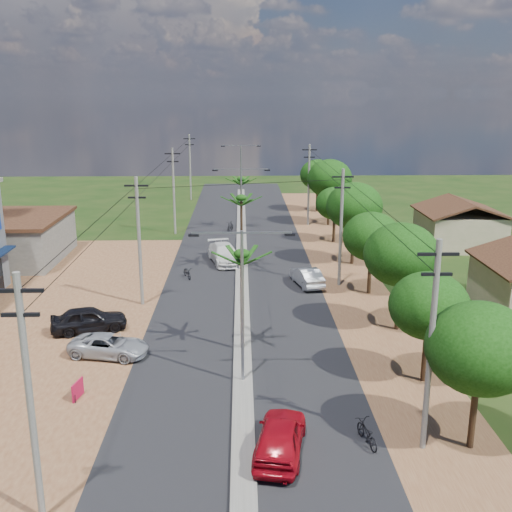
# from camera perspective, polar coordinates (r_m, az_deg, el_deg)

# --- Properties ---
(ground) EXTENTS (160.00, 160.00, 0.00)m
(ground) POSITION_cam_1_polar(r_m,az_deg,el_deg) (31.33, -1.27, -12.00)
(ground) COLOR black
(ground) RESTS_ON ground
(road) EXTENTS (12.00, 110.00, 0.04)m
(road) POSITION_cam_1_polar(r_m,az_deg,el_deg) (45.19, -1.35, -3.25)
(road) COLOR black
(road) RESTS_ON ground
(median) EXTENTS (1.00, 90.00, 0.18)m
(median) POSITION_cam_1_polar(r_m,az_deg,el_deg) (48.02, -1.36, -2.04)
(median) COLOR #605E56
(median) RESTS_ON ground
(dirt_lot_west) EXTENTS (18.00, 46.00, 0.04)m
(dirt_lot_west) POSITION_cam_1_polar(r_m,az_deg,el_deg) (41.41, -22.69, -6.24)
(dirt_lot_west) COLOR brown
(dirt_lot_west) RESTS_ON ground
(dirt_shoulder_east) EXTENTS (5.00, 90.00, 0.03)m
(dirt_shoulder_east) POSITION_cam_1_polar(r_m,az_deg,el_deg) (45.99, 9.32, -3.13)
(dirt_shoulder_east) COLOR brown
(dirt_shoulder_east) RESTS_ON ground
(low_shed) EXTENTS (10.40, 10.40, 3.95)m
(low_shed) POSITION_cam_1_polar(r_m,az_deg,el_deg) (57.29, -22.90, 1.54)
(low_shed) COLOR #605E56
(low_shed) RESTS_ON ground
(house_east_far) EXTENTS (7.60, 7.50, 4.60)m
(house_east_far) POSITION_cam_1_polar(r_m,az_deg,el_deg) (60.87, 18.81, 3.09)
(house_east_far) COLOR #968F65
(house_east_far) RESTS_ON ground
(tree_east_a) EXTENTS (4.40, 4.40, 6.37)m
(tree_east_a) POSITION_cam_1_polar(r_m,az_deg,el_deg) (25.80, 20.57, -8.23)
(tree_east_a) COLOR black
(tree_east_a) RESTS_ON ground
(tree_east_b) EXTENTS (4.00, 4.00, 5.83)m
(tree_east_b) POSITION_cam_1_polar(r_m,az_deg,el_deg) (31.11, 16.14, -4.58)
(tree_east_b) COLOR black
(tree_east_b) RESTS_ON ground
(tree_east_c) EXTENTS (4.60, 4.60, 6.83)m
(tree_east_c) POSITION_cam_1_polar(r_m,az_deg,el_deg) (37.41, 13.67, 0.12)
(tree_east_c) COLOR black
(tree_east_c) RESTS_ON ground
(tree_east_d) EXTENTS (4.20, 4.20, 6.13)m
(tree_east_d) POSITION_cam_1_polar(r_m,az_deg,el_deg) (44.06, 10.95, 1.83)
(tree_east_d) COLOR black
(tree_east_d) RESTS_ON ground
(tree_east_e) EXTENTS (4.80, 4.80, 7.14)m
(tree_east_e) POSITION_cam_1_polar(r_m,az_deg,el_deg) (51.62, 9.35, 4.70)
(tree_east_e) COLOR black
(tree_east_e) RESTS_ON ground
(tree_east_f) EXTENTS (3.80, 3.80, 5.52)m
(tree_east_f) POSITION_cam_1_polar(r_m,az_deg,el_deg) (59.52, 7.51, 4.98)
(tree_east_f) COLOR black
(tree_east_f) RESTS_ON ground
(tree_east_g) EXTENTS (5.00, 5.00, 7.38)m
(tree_east_g) POSITION_cam_1_polar(r_m,az_deg,el_deg) (67.21, 7.02, 7.33)
(tree_east_g) COLOR black
(tree_east_g) RESTS_ON ground
(tree_east_h) EXTENTS (4.40, 4.40, 6.52)m
(tree_east_h) POSITION_cam_1_polar(r_m,az_deg,el_deg) (75.10, 5.90, 7.72)
(tree_east_h) COLOR black
(tree_east_h) RESTS_ON ground
(palm_median_near) EXTENTS (2.00, 2.00, 6.15)m
(palm_median_near) POSITION_cam_1_polar(r_m,az_deg,el_deg) (33.05, -1.35, -0.21)
(palm_median_near) COLOR black
(palm_median_near) RESTS_ON ground
(palm_median_mid) EXTENTS (2.00, 2.00, 6.55)m
(palm_median_mid) POSITION_cam_1_polar(r_m,az_deg,el_deg) (48.60, -1.41, 5.22)
(palm_median_mid) COLOR black
(palm_median_mid) RESTS_ON ground
(palm_median_far) EXTENTS (2.00, 2.00, 5.85)m
(palm_median_far) POSITION_cam_1_polar(r_m,az_deg,el_deg) (64.50, -1.43, 7.13)
(palm_median_far) COLOR black
(palm_median_far) RESTS_ON ground
(streetlight_near) EXTENTS (5.10, 0.18, 8.00)m
(streetlight_near) POSITION_cam_1_polar(r_m,az_deg,el_deg) (29.45, -1.32, -3.69)
(streetlight_near) COLOR gray
(streetlight_near) RESTS_ON ground
(streetlight_mid) EXTENTS (5.10, 0.18, 8.00)m
(streetlight_mid) POSITION_cam_1_polar(r_m,az_deg,el_deg) (53.72, -1.41, 4.98)
(streetlight_mid) COLOR gray
(streetlight_mid) RESTS_ON ground
(streetlight_far) EXTENTS (5.10, 0.18, 8.00)m
(streetlight_far) POSITION_cam_1_polar(r_m,az_deg,el_deg) (78.44, -1.44, 8.22)
(streetlight_far) COLOR gray
(streetlight_far) RESTS_ON ground
(utility_pole_w_a) EXTENTS (1.60, 0.24, 9.00)m
(utility_pole_w_a) POSITION_cam_1_polar(r_m,az_deg,el_deg) (21.43, -20.77, -12.38)
(utility_pole_w_a) COLOR #605E56
(utility_pole_w_a) RESTS_ON ground
(utility_pole_w_b) EXTENTS (1.60, 0.24, 9.00)m
(utility_pole_w_b) POSITION_cam_1_polar(r_m,az_deg,el_deg) (41.58, -11.07, 1.62)
(utility_pole_w_b) COLOR #605E56
(utility_pole_w_b) RESTS_ON ground
(utility_pole_w_c) EXTENTS (1.60, 0.24, 9.00)m
(utility_pole_w_c) POSITION_cam_1_polar(r_m,az_deg,el_deg) (62.98, -7.84, 6.33)
(utility_pole_w_c) COLOR #605E56
(utility_pole_w_c) RESTS_ON ground
(utility_pole_w_d) EXTENTS (1.60, 0.24, 9.00)m
(utility_pole_w_d) POSITION_cam_1_polar(r_m,az_deg,el_deg) (83.70, -6.30, 8.56)
(utility_pole_w_d) COLOR #605E56
(utility_pole_w_d) RESTS_ON ground
(utility_pole_e_a) EXTENTS (1.60, 0.24, 9.00)m
(utility_pole_e_a) POSITION_cam_1_polar(r_m,az_deg,el_deg) (25.02, 16.34, -7.92)
(utility_pole_e_a) COLOR #605E56
(utility_pole_e_a) RESTS_ON ground
(utility_pole_e_b) EXTENTS (1.60, 0.24, 9.00)m
(utility_pole_e_b) POSITION_cam_1_polar(r_m,az_deg,el_deg) (45.52, 8.11, 2.92)
(utility_pole_e_b) COLOR #605E56
(utility_pole_e_b) RESTS_ON ground
(utility_pole_e_c) EXTENTS (1.60, 0.24, 9.00)m
(utility_pole_e_c) POSITION_cam_1_polar(r_m,az_deg,el_deg) (66.98, 5.05, 6.94)
(utility_pole_e_c) COLOR #605E56
(utility_pole_e_c) RESTS_ON ground
(car_red_near) EXTENTS (2.71, 4.92, 1.59)m
(car_red_near) POSITION_cam_1_polar(r_m,az_deg,el_deg) (25.49, 2.31, -16.86)
(car_red_near) COLOR maroon
(car_red_near) RESTS_ON ground
(car_silver_mid) EXTENTS (2.44, 4.55, 1.42)m
(car_silver_mid) POSITION_cam_1_polar(r_m,az_deg,el_deg) (46.16, 4.87, -2.00)
(car_silver_mid) COLOR #A6A9AE
(car_silver_mid) RESTS_ON ground
(car_white_far) EXTENTS (3.50, 5.90, 1.60)m
(car_white_far) POSITION_cam_1_polar(r_m,az_deg,el_deg) (52.21, -3.02, 0.18)
(car_white_far) COLOR silver
(car_white_far) RESTS_ON ground
(car_parked_silver) EXTENTS (4.76, 2.90, 1.23)m
(car_parked_silver) POSITION_cam_1_polar(r_m,az_deg,el_deg) (34.96, -13.82, -8.34)
(car_parked_silver) COLOR #A6A9AE
(car_parked_silver) RESTS_ON ground
(car_parked_dark) EXTENTS (4.93, 3.08, 1.56)m
(car_parked_dark) POSITION_cam_1_polar(r_m,az_deg,el_deg) (38.71, -15.63, -5.86)
(car_parked_dark) COLOR black
(car_parked_dark) RESTS_ON ground
(moto_rider_east) EXTENTS (1.08, 1.96, 0.98)m
(moto_rider_east) POSITION_cam_1_polar(r_m,az_deg,el_deg) (26.66, 10.51, -16.34)
(moto_rider_east) COLOR black
(moto_rider_east) RESTS_ON ground
(moto_rider_west_a) EXTENTS (1.23, 1.90, 0.94)m
(moto_rider_west_a) POSITION_cam_1_polar(r_m,az_deg,el_deg) (48.20, -6.56, -1.60)
(moto_rider_west_a) COLOR black
(moto_rider_west_a) RESTS_ON ground
(moto_rider_west_b) EXTENTS (1.10, 1.93, 1.12)m
(moto_rider_west_b) POSITION_cam_1_polar(r_m,az_deg,el_deg) (64.10, -2.47, 2.80)
(moto_rider_west_b) COLOR black
(moto_rider_west_b) RESTS_ON ground
(roadside_sign) EXTENTS (0.30, 1.10, 0.92)m
(roadside_sign) POSITION_cam_1_polar(r_m,az_deg,el_deg) (30.90, -16.62, -12.14)
(roadside_sign) COLOR #A40F35
(roadside_sign) RESTS_ON ground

